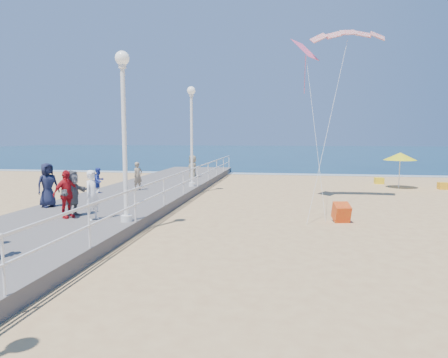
# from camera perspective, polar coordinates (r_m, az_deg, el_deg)

# --- Properties ---
(ground) EXTENTS (160.00, 160.00, 0.00)m
(ground) POSITION_cam_1_polar(r_m,az_deg,el_deg) (12.33, 10.21, -8.62)
(ground) COLOR tan
(ground) RESTS_ON ground
(ocean) EXTENTS (160.00, 90.00, 0.05)m
(ocean) POSITION_cam_1_polar(r_m,az_deg,el_deg) (76.98, 9.15, 3.83)
(ocean) COLOR #0B2F47
(ocean) RESTS_ON ground
(surf_line) EXTENTS (160.00, 1.20, 0.04)m
(surf_line) POSITION_cam_1_polar(r_m,az_deg,el_deg) (32.57, 9.42, 0.67)
(surf_line) COLOR silver
(surf_line) RESTS_ON ground
(boardwalk) EXTENTS (5.00, 44.00, 0.40)m
(boardwalk) POSITION_cam_1_polar(r_m,az_deg,el_deg) (14.22, -21.80, -6.15)
(boardwalk) COLOR slate
(boardwalk) RESTS_ON ground
(railing) EXTENTS (0.05, 42.00, 0.55)m
(railing) POSITION_cam_1_polar(r_m,az_deg,el_deg) (12.96, -12.62, -2.30)
(railing) COLOR white
(railing) RESTS_ON boardwalk
(lamp_post_mid) EXTENTS (0.44, 0.44, 5.32)m
(lamp_post_mid) POSITION_cam_1_polar(r_m,az_deg,el_deg) (12.94, -14.12, 8.36)
(lamp_post_mid) COLOR white
(lamp_post_mid) RESTS_ON boardwalk
(lamp_post_far) EXTENTS (0.44, 0.44, 5.32)m
(lamp_post_far) POSITION_cam_1_polar(r_m,az_deg,el_deg) (21.52, -4.66, 7.60)
(lamp_post_far) COLOR white
(lamp_post_far) RESTS_ON boardwalk
(woman_holding_toddler) EXTENTS (0.56, 0.69, 1.63)m
(woman_holding_toddler) POSITION_cam_1_polar(r_m,az_deg,el_deg) (13.62, -18.23, -2.20)
(woman_holding_toddler) COLOR white
(woman_holding_toddler) RESTS_ON boardwalk
(toddler_held) EXTENTS (0.44, 0.49, 0.85)m
(toddler_held) POSITION_cam_1_polar(r_m,az_deg,el_deg) (13.63, -17.45, -0.22)
(toddler_held) COLOR #2D40A9
(toddler_held) RESTS_ON boardwalk
(spectator_3) EXTENTS (0.76, 1.02, 1.60)m
(spectator_3) POSITION_cam_1_polar(r_m,az_deg,el_deg) (14.25, -21.62, -2.02)
(spectator_3) COLOR red
(spectator_3) RESTS_ON boardwalk
(spectator_4) EXTENTS (0.90, 0.99, 1.70)m
(spectator_4) POSITION_cam_1_polar(r_m,az_deg,el_deg) (16.71, -23.88, -0.79)
(spectator_4) COLOR #181C36
(spectator_4) RESTS_ON boardwalk
(spectator_5) EXTENTS (0.62, 1.50, 1.57)m
(spectator_5) POSITION_cam_1_polar(r_m,az_deg,el_deg) (14.46, -20.80, -1.93)
(spectator_5) COLOR slate
(spectator_5) RESTS_ON boardwalk
(spectator_6) EXTENTS (0.56, 0.62, 1.42)m
(spectator_6) POSITION_cam_1_polar(r_m,az_deg,el_deg) (20.48, -12.20, 0.40)
(spectator_6) COLOR gray
(spectator_6) RESTS_ON boardwalk
(beach_walker_c) EXTENTS (0.88, 1.06, 1.85)m
(beach_walker_c) POSITION_cam_1_polar(r_m,az_deg,el_deg) (26.36, -4.50, 1.39)
(beach_walker_c) COLOR gray
(beach_walker_c) RESTS_ON ground
(box_kite) EXTENTS (0.67, 0.80, 0.74)m
(box_kite) POSITION_cam_1_polar(r_m,az_deg,el_deg) (15.14, 16.41, -4.83)
(box_kite) COLOR red
(box_kite) RESTS_ON ground
(beach_umbrella) EXTENTS (1.90, 1.90, 2.14)m
(beach_umbrella) POSITION_cam_1_polar(r_m,az_deg,el_deg) (25.80, 23.86, 2.97)
(beach_umbrella) COLOR white
(beach_umbrella) RESTS_ON ground
(beach_chair_left) EXTENTS (0.55, 0.55, 0.40)m
(beach_chair_left) POSITION_cam_1_polar(r_m,az_deg,el_deg) (27.93, 21.28, -0.23)
(beach_chair_left) COLOR yellow
(beach_chair_left) RESTS_ON ground
(beach_chair_right) EXTENTS (0.55, 0.55, 0.40)m
(beach_chair_right) POSITION_cam_1_polar(r_m,az_deg,el_deg) (26.67, 28.85, -0.87)
(beach_chair_right) COLOR orange
(beach_chair_right) RESTS_ON ground
(kite_parafoil) EXTENTS (3.35, 0.94, 0.65)m
(kite_parafoil) POSITION_cam_1_polar(r_m,az_deg,el_deg) (19.99, 17.28, 19.37)
(kite_parafoil) COLOR red
(kite_diamond_pink) EXTENTS (1.36, 1.52, 0.89)m
(kite_diamond_pink) POSITION_cam_1_polar(r_m,az_deg,el_deg) (19.62, 11.55, 17.60)
(kite_diamond_pink) COLOR #EB5684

